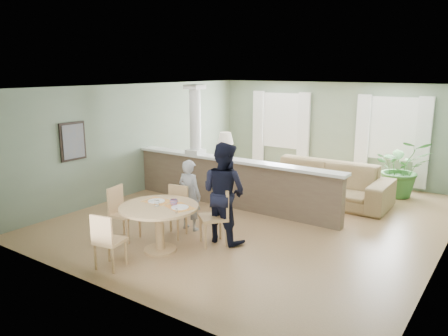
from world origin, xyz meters
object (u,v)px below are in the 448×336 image
Objects in this scene: dining_table at (160,215)px; chair_far_boy at (176,208)px; chair_near at (107,239)px; houseplant at (402,168)px; man_person at (224,192)px; chair_side at (121,210)px; chair_far_man at (217,214)px; child_person at (190,195)px; sofa at (320,182)px.

dining_table is 1.43× the size of chair_far_boy.
chair_near is at bearing -100.86° from dining_table.
houseplant is 0.79× the size of man_person.
chair_side is (-0.96, 0.02, -0.10)m from dining_table.
chair_far_man reaches higher than chair_side.
chair_near is (0.09, -1.71, -0.01)m from chair_far_boy.
dining_table reaches higher than chair_near.
chair_far_boy is 0.95× the size of chair_side.
chair_far_boy reaches higher than chair_near.
child_person is at bearing -121.03° from houseplant.
chair_far_man reaches higher than chair_near.
chair_far_man is 0.73× the size of child_person.
chair_near is at bearing -74.41° from chair_far_man.
sofa is 3.38× the size of chair_far_boy.
child_person reaches higher than chair_near.
sofa is at bearing 56.65° from chair_far_boy.
chair_far_boy is at bearing -111.53° from sofa.
houseplant is 1.03× the size of child_person.
dining_table is 0.79m from chair_far_boy.
chair_near is (-0.19, -0.99, -0.14)m from dining_table.
houseplant is 5.31m from chair_far_man.
chair_side is at bearing -63.89° from chair_near.
houseplant is at bearing -121.38° from child_person.
dining_table is at bearing 62.30° from man_person.
sofa is 2.28× the size of child_person.
dining_table is at bearing -87.38° from chair_far_man.
chair_far_boy is (-2.84, -5.03, -0.20)m from houseplant.
chair_far_man is at bearing 91.53° from man_person.
chair_far_man reaches higher than dining_table.
chair_far_boy is 0.67× the size of child_person.
chair_far_boy is 1.71m from chair_near.
chair_far_man is 1.04× the size of chair_side.
chair_far_man is 0.39m from man_person.
dining_table is at bearing -101.86° from chair_side.
chair_side is at bearing -116.14° from sofa.
child_person is at bearing -158.47° from chair_far_man.
man_person is at bearing -123.72° from chair_near.
chair_far_boy is 0.98m from chair_side.
houseplant reaches higher than sofa.
man_person reaches higher than child_person.
chair_side is (-1.58, -0.80, -0.02)m from chair_far_man.
houseplant is at bearing 108.15° from chair_far_man.
chair_near is at bearing -99.23° from chair_far_boy.
chair_near is 2.09m from child_person.
houseplant is at bearing 44.62° from sofa.
chair_side is at bearing 55.92° from child_person.
man_person is (0.62, 1.00, 0.27)m from dining_table.
houseplant reaches higher than chair_side.
houseplant is at bearing -107.82° from man_person.
man_person reaches higher than chair_far_man.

